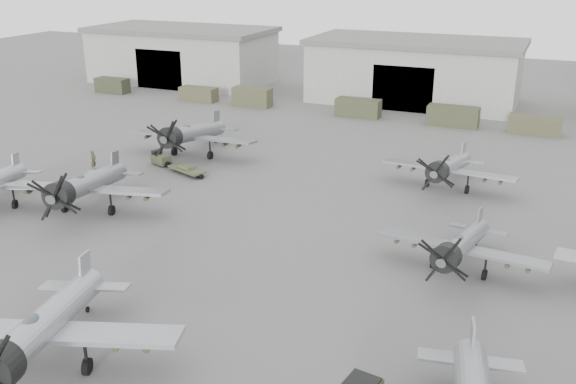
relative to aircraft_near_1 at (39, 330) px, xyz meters
name	(u,v)px	position (x,y,z in m)	size (l,w,h in m)	color
ground	(178,309)	(2.82, 7.88, -2.53)	(220.00, 220.00, 0.00)	#575755
hangar_left	(182,54)	(-35.18, 69.84, 1.84)	(29.00, 14.80, 8.70)	#B2B2A6
hangar_center	(415,70)	(2.82, 69.84, 1.84)	(29.00, 14.80, 8.70)	#B2B2A6
support_truck_0	(112,85)	(-40.25, 57.88, -1.43)	(5.08, 2.20, 2.19)	#343925
support_truck_1	(199,94)	(-25.26, 57.88, -1.54)	(5.33, 2.20, 1.98)	#4A4930
support_truck_2	(252,97)	(-16.77, 57.88, -1.24)	(5.34, 2.20, 2.59)	#46472E
support_truck_3	(358,108)	(-1.62, 57.88, -1.37)	(5.71, 2.20, 2.31)	#3D4029
support_truck_4	(453,116)	(10.41, 57.88, -1.32)	(6.14, 2.20, 2.42)	#3D3E28
support_truck_5	(535,125)	(19.85, 57.88, -1.48)	(5.93, 2.20, 2.09)	#47462E
aircraft_near_1	(39,330)	(0.00, 0.00, 0.00)	(13.83, 12.47, 5.56)	#9EA1A7
aircraft_mid_1	(84,186)	(-11.99, 17.75, -0.09)	(13.46, 12.12, 5.36)	gray
aircraft_mid_2	(460,246)	(17.33, 18.98, -0.48)	(11.36, 10.22, 4.52)	gray
aircraft_far_0	(190,134)	(-12.22, 34.28, -0.04)	(13.74, 12.36, 5.49)	gray
aircraft_far_1	(448,167)	(13.79, 34.75, -0.37)	(11.94, 10.74, 4.75)	gray
tug_trailer	(171,163)	(-12.21, 30.39, -1.99)	(7.16, 3.74, 1.44)	#464A30
ground_crew	(93,160)	(-18.82, 27.03, -1.54)	(0.72, 0.47, 1.98)	#48472F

